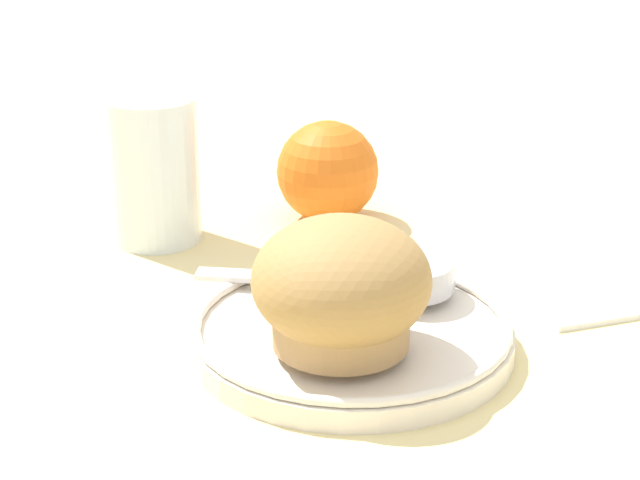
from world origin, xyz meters
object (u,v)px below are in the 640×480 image
(butter_knife, at_px, (324,280))
(muffin, at_px, (341,288))
(orange_fruit, at_px, (328,172))
(juice_glass, at_px, (154,170))

(butter_knife, bearing_deg, muffin, -77.07)
(orange_fruit, xyz_separation_m, juice_glass, (-0.14, 0.00, 0.01))
(muffin, relative_size, juice_glass, 0.93)
(muffin, bearing_deg, butter_knife, 77.74)
(muffin, height_order, juice_glass, juice_glass)
(butter_knife, xyz_separation_m, orange_fruit, (0.06, 0.16, 0.02))
(orange_fruit, relative_size, juice_glass, 0.73)
(juice_glass, bearing_deg, muffin, -75.69)
(muffin, xyz_separation_m, juice_glass, (-0.06, 0.24, 0.00))
(butter_knife, bearing_deg, juice_glass, 141.98)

